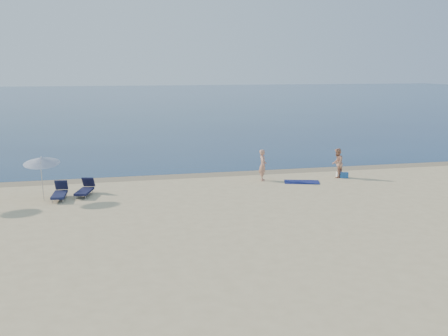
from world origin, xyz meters
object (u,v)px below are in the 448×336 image
at_px(person_left, 263,165).
at_px(umbrella_near, 41,160).
at_px(person_right, 337,163).
at_px(blue_cooler, 344,175).

xyz_separation_m(person_left, umbrella_near, (-11.76, -1.80, 1.04)).
height_order(person_right, blue_cooler, person_right).
bearing_deg(person_left, umbrella_near, 110.20).
relative_size(person_left, person_right, 1.04).
bearing_deg(person_left, blue_cooler, -83.64).
bearing_deg(person_left, person_right, -81.27).
relative_size(person_right, umbrella_near, 0.75).
height_order(blue_cooler, umbrella_near, umbrella_near).
relative_size(person_right, blue_cooler, 3.73).
bearing_deg(person_right, person_left, -54.74).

